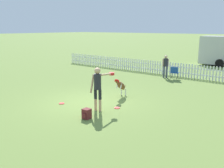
{
  "coord_description": "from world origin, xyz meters",
  "views": [
    {
      "loc": [
        7.26,
        -7.55,
        3.21
      ],
      "look_at": [
        0.73,
        0.65,
        0.82
      ],
      "focal_mm": 40.0,
      "sensor_mm": 36.0,
      "label": 1
    }
  ],
  "objects_px": {
    "spectator_standing": "(166,64)",
    "leaping_dog": "(121,86)",
    "handler_person": "(98,84)",
    "folding_chair_blue_left": "(174,72)",
    "backpack_on_grass": "(87,114)",
    "frisbee_near_dog": "(117,108)",
    "frisbee_near_handler": "(62,103)"
  },
  "relations": [
    {
      "from": "spectator_standing",
      "to": "leaping_dog",
      "type": "bearing_deg",
      "value": 68.06
    },
    {
      "from": "handler_person",
      "to": "folding_chair_blue_left",
      "type": "height_order",
      "value": "handler_person"
    },
    {
      "from": "backpack_on_grass",
      "to": "handler_person",
      "type": "bearing_deg",
      "value": 104.77
    },
    {
      "from": "backpack_on_grass",
      "to": "frisbee_near_dog",
      "type": "bearing_deg",
      "value": 85.37
    },
    {
      "from": "frisbee_near_handler",
      "to": "backpack_on_grass",
      "type": "bearing_deg",
      "value": -16.48
    },
    {
      "from": "leaping_dog",
      "to": "folding_chair_blue_left",
      "type": "bearing_deg",
      "value": -104.94
    },
    {
      "from": "folding_chair_blue_left",
      "to": "frisbee_near_handler",
      "type": "bearing_deg",
      "value": 64.85
    },
    {
      "from": "leaping_dog",
      "to": "frisbee_near_dog",
      "type": "distance_m",
      "value": 1.76
    },
    {
      "from": "frisbee_near_handler",
      "to": "frisbee_near_dog",
      "type": "bearing_deg",
      "value": 24.19
    },
    {
      "from": "handler_person",
      "to": "backpack_on_grass",
      "type": "distance_m",
      "value": 1.33
    },
    {
      "from": "handler_person",
      "to": "spectator_standing",
      "type": "distance_m",
      "value": 7.71
    },
    {
      "from": "leaping_dog",
      "to": "spectator_standing",
      "type": "xyz_separation_m",
      "value": [
        -0.5,
        5.53,
        0.32
      ]
    },
    {
      "from": "handler_person",
      "to": "folding_chair_blue_left",
      "type": "bearing_deg",
      "value": 79.43
    },
    {
      "from": "spectator_standing",
      "to": "folding_chair_blue_left",
      "type": "bearing_deg",
      "value": 141.68
    },
    {
      "from": "leaping_dog",
      "to": "spectator_standing",
      "type": "distance_m",
      "value": 5.56
    },
    {
      "from": "spectator_standing",
      "to": "handler_person",
      "type": "bearing_deg",
      "value": 70.3
    },
    {
      "from": "frisbee_near_dog",
      "to": "leaping_dog",
      "type": "bearing_deg",
      "value": 121.4
    },
    {
      "from": "handler_person",
      "to": "backpack_on_grass",
      "type": "relative_size",
      "value": 4.68
    },
    {
      "from": "spectator_standing",
      "to": "frisbee_near_handler",
      "type": "bearing_deg",
      "value": 56.74
    },
    {
      "from": "frisbee_near_dog",
      "to": "backpack_on_grass",
      "type": "xyz_separation_m",
      "value": [
        -0.13,
        -1.62,
        0.17
      ]
    },
    {
      "from": "folding_chair_blue_left",
      "to": "frisbee_near_dog",
      "type": "bearing_deg",
      "value": 81.75
    },
    {
      "from": "frisbee_near_dog",
      "to": "backpack_on_grass",
      "type": "bearing_deg",
      "value": -94.63
    },
    {
      "from": "backpack_on_grass",
      "to": "folding_chair_blue_left",
      "type": "xyz_separation_m",
      "value": [
        -0.54,
        8.45,
        0.3
      ]
    },
    {
      "from": "leaping_dog",
      "to": "frisbee_near_handler",
      "type": "relative_size",
      "value": 5.19
    },
    {
      "from": "handler_person",
      "to": "frisbee_near_dog",
      "type": "bearing_deg",
      "value": 48.1
    },
    {
      "from": "frisbee_near_handler",
      "to": "handler_person",
      "type": "bearing_deg",
      "value": 9.8
    },
    {
      "from": "frisbee_near_dog",
      "to": "folding_chair_blue_left",
      "type": "relative_size",
      "value": 0.28
    },
    {
      "from": "leaping_dog",
      "to": "frisbee_near_handler",
      "type": "xyz_separation_m",
      "value": [
        -1.36,
        -2.43,
        -0.54
      ]
    },
    {
      "from": "handler_person",
      "to": "frisbee_near_handler",
      "type": "bearing_deg",
      "value": 177.0
    },
    {
      "from": "leaping_dog",
      "to": "handler_person",
      "type": "bearing_deg",
      "value": 90.33
    },
    {
      "from": "backpack_on_grass",
      "to": "spectator_standing",
      "type": "height_order",
      "value": "spectator_standing"
    },
    {
      "from": "handler_person",
      "to": "leaping_dog",
      "type": "height_order",
      "value": "handler_person"
    }
  ]
}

